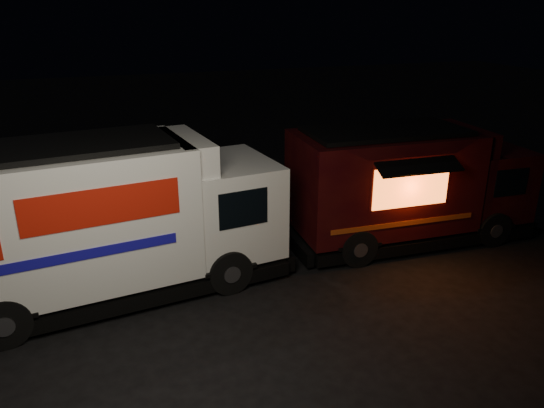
{
  "coord_description": "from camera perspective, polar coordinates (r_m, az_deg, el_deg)",
  "views": [
    {
      "loc": [
        -2.22,
        -10.07,
        5.95
      ],
      "look_at": [
        2.11,
        2.0,
        1.11
      ],
      "focal_mm": 35.0,
      "sensor_mm": 36.0,
      "label": 1
    }
  ],
  "objects": [
    {
      "name": "ground",
      "position": [
        11.9,
        -6.4,
        -9.45
      ],
      "size": [
        80.0,
        80.0,
        0.0
      ],
      "primitive_type": "plane",
      "color": "black",
      "rests_on": "ground"
    },
    {
      "name": "white_truck",
      "position": [
        11.68,
        -16.78,
        -1.5
      ],
      "size": [
        7.82,
        3.45,
        3.43
      ],
      "primitive_type": null,
      "rotation": [
        0.0,
        0.0,
        0.12
      ],
      "color": "white",
      "rests_on": "ground"
    },
    {
      "name": "red_truck",
      "position": [
        14.36,
        14.75,
        2.08
      ],
      "size": [
        6.7,
        2.72,
        3.07
      ],
      "primitive_type": null,
      "rotation": [
        0.0,
        0.0,
        -0.05
      ],
      "color": "#3A0C0A",
      "rests_on": "ground"
    }
  ]
}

